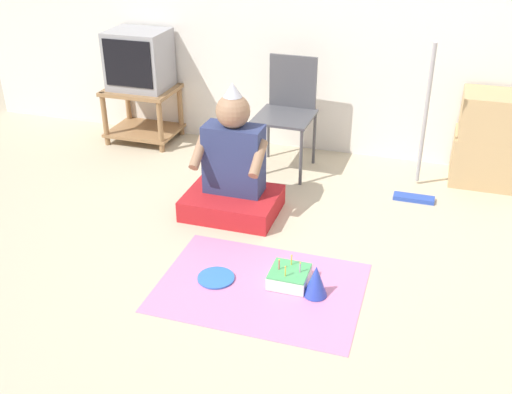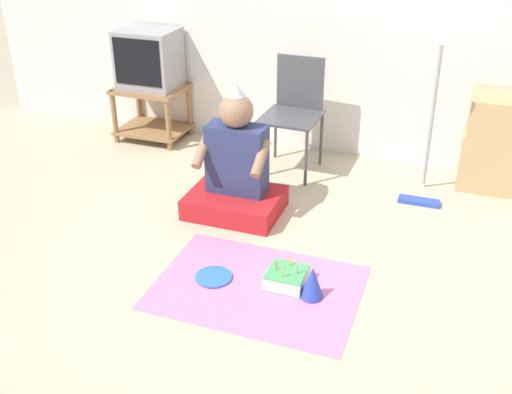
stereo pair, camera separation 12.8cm
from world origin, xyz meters
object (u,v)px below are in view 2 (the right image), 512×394
folding_chair (295,107)px  person_seated (236,173)px  tv (149,58)px  paper_plate (214,277)px  birthday_cake (287,277)px  party_hat_blue (312,282)px  cardboard_box_stack (498,144)px  dust_mop (426,158)px

folding_chair → person_seated: person_seated is taller
tv → paper_plate: size_ratio=2.26×
birthday_cake → party_hat_blue: 0.18m
cardboard_box_stack → party_hat_blue: size_ratio=3.68×
person_seated → paper_plate: bearing=-77.7°
folding_chair → person_seated: (-0.15, -0.81, -0.21)m
tv → party_hat_blue: tv is taller
folding_chair → party_hat_blue: 1.71m
tv → dust_mop: bearing=-9.6°
birthday_cake → party_hat_blue: bearing=-21.1°
birthday_cake → party_hat_blue: size_ratio=1.16×
tv → person_seated: (1.15, -0.98, -0.41)m
party_hat_blue → paper_plate: (-0.56, -0.02, -0.09)m
tv → cardboard_box_stack: tv is taller
cardboard_box_stack → birthday_cake: cardboard_box_stack is taller
tv → paper_plate: 2.30m
tv → party_hat_blue: (1.88, -1.74, -0.59)m
dust_mop → paper_plate: 1.71m
dust_mop → folding_chair: bearing=167.6°
birthday_cake → tv: bearing=135.7°
cardboard_box_stack → person_seated: 1.89m
folding_chair → cardboard_box_stack: (1.46, 0.17, -0.16)m
folding_chair → birthday_cake: bearing=-74.5°
tv → person_seated: size_ratio=0.53×
cardboard_box_stack → person_seated: (-1.61, -0.98, -0.05)m
folding_chair → birthday_cake: (0.42, -1.50, -0.44)m
paper_plate → party_hat_blue: bearing=2.3°
cardboard_box_stack → party_hat_blue: (-0.88, -1.74, -0.23)m
cardboard_box_stack → paper_plate: size_ratio=3.24×
tv → folding_chair: 1.33m
birthday_cake → paper_plate: (-0.40, -0.08, -0.04)m
folding_chair → paper_plate: 1.66m
paper_plate → folding_chair: bearing=90.6°
tv → birthday_cake: (1.72, -1.67, -0.64)m
birthday_cake → folding_chair: bearing=105.5°
folding_chair → dust_mop: dust_mop is taller
tv → birthday_cake: bearing=-44.3°
tv → cardboard_box_stack: bearing=-0.0°
birthday_cake → party_hat_blue: (0.16, -0.06, 0.05)m
folding_chair → party_hat_blue: (0.58, -1.57, -0.39)m
person_seated → folding_chair: bearing=79.3°
dust_mop → person_seated: 1.29m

